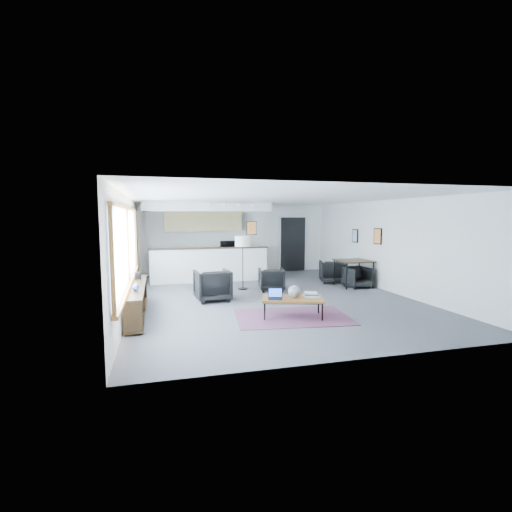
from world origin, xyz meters
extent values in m
cube|color=#4B4B4E|center=(0.00, 0.00, -0.01)|extent=(7.00, 9.00, 0.01)
cube|color=white|center=(0.00, 0.00, 2.60)|extent=(7.00, 9.00, 0.01)
cube|color=silver|center=(0.00, 4.50, 1.30)|extent=(7.00, 0.01, 2.60)
cube|color=silver|center=(0.00, -4.50, 1.30)|extent=(7.00, 0.01, 2.60)
cube|color=silver|center=(-3.50, 0.00, 1.30)|extent=(0.01, 9.00, 2.60)
cube|color=silver|center=(3.50, 0.00, 1.30)|extent=(0.01, 9.00, 2.60)
cube|color=#8CBFFF|center=(-3.47, -0.90, 1.50)|extent=(0.02, 5.80, 1.55)
cube|color=brown|center=(-3.44, -0.90, 0.70)|extent=(0.10, 5.95, 0.06)
cube|color=brown|center=(-3.45, -0.90, 2.30)|extent=(0.06, 5.95, 0.06)
cube|color=brown|center=(-3.45, -3.80, 1.50)|extent=(0.06, 0.06, 1.60)
cube|color=brown|center=(-3.45, -0.90, 1.50)|extent=(0.06, 0.06, 1.60)
cube|color=brown|center=(-3.45, 2.00, 1.50)|extent=(0.06, 0.06, 1.60)
cube|color=black|center=(-3.30, -1.00, 0.62)|extent=(0.35, 3.00, 0.05)
cube|color=black|center=(-3.30, -1.00, 0.05)|extent=(0.35, 3.00, 0.05)
cube|color=black|center=(-3.30, -2.45, 0.33)|extent=(0.33, 0.04, 0.55)
cube|color=black|center=(-3.30, -1.00, 0.33)|extent=(0.33, 0.04, 0.55)
cube|color=black|center=(-3.30, 0.45, 0.33)|extent=(0.33, 0.04, 0.55)
cube|color=#3359A5|center=(-3.30, -2.30, 0.17)|extent=(0.18, 0.04, 0.20)
cube|color=silver|center=(-3.30, -2.13, 0.18)|extent=(0.18, 0.04, 0.22)
cube|color=maroon|center=(-3.30, -1.96, 0.20)|extent=(0.18, 0.04, 0.24)
cube|color=black|center=(-3.30, -1.79, 0.17)|extent=(0.18, 0.04, 0.20)
cube|color=#3359A5|center=(-3.30, -1.62, 0.18)|extent=(0.18, 0.04, 0.22)
cube|color=silver|center=(-3.30, -1.45, 0.20)|extent=(0.18, 0.04, 0.24)
cube|color=maroon|center=(-3.30, -1.28, 0.17)|extent=(0.18, 0.04, 0.20)
cube|color=black|center=(-3.30, -1.11, 0.18)|extent=(0.18, 0.04, 0.22)
cube|color=#3359A5|center=(-3.30, -0.94, 0.20)|extent=(0.18, 0.03, 0.24)
cube|color=silver|center=(-3.30, -0.77, 0.17)|extent=(0.18, 0.03, 0.20)
cube|color=maroon|center=(-3.30, -0.60, 0.18)|extent=(0.18, 0.03, 0.22)
cube|color=black|center=(-3.30, -0.43, 0.20)|extent=(0.18, 0.04, 0.24)
cube|color=black|center=(-3.30, -0.20, 0.73)|extent=(0.14, 0.02, 0.18)
sphere|color=#264C99|center=(-3.28, -1.60, 0.71)|extent=(0.14, 0.14, 0.14)
cube|color=white|center=(-1.20, 2.70, 0.55)|extent=(3.80, 0.25, 1.10)
cube|color=black|center=(-1.20, 2.70, 1.11)|extent=(3.85, 0.32, 0.04)
cube|color=white|center=(-1.20, 4.15, 0.45)|extent=(3.80, 0.60, 0.90)
cube|color=#2D2D2D|center=(-1.20, 4.15, 0.91)|extent=(3.82, 0.62, 0.04)
cube|color=tan|center=(-1.20, 4.30, 1.95)|extent=(2.80, 0.35, 0.70)
cube|color=white|center=(-1.20, 3.60, 2.45)|extent=(4.20, 1.80, 0.30)
cube|color=black|center=(0.20, 2.71, 1.75)|extent=(0.35, 0.03, 0.45)
cube|color=orange|center=(0.20, 2.69, 1.75)|extent=(0.30, 0.01, 0.40)
cube|color=black|center=(2.30, 4.42, 1.05)|extent=(1.00, 0.12, 2.10)
cube|color=white|center=(1.78, 4.43, 1.05)|extent=(0.06, 0.10, 2.10)
cube|color=white|center=(2.82, 4.43, 1.05)|extent=(0.06, 0.10, 2.10)
cube|color=white|center=(2.30, 4.43, 2.12)|extent=(1.10, 0.10, 0.06)
cube|color=silver|center=(-0.60, 2.20, 2.56)|extent=(1.60, 0.04, 0.04)
cylinder|color=silver|center=(-1.25, 2.20, 2.48)|extent=(0.07, 0.07, 0.09)
cylinder|color=silver|center=(-0.80, 2.20, 2.48)|extent=(0.07, 0.07, 0.09)
cylinder|color=silver|center=(-0.35, 2.20, 2.48)|extent=(0.07, 0.07, 0.09)
cylinder|color=silver|center=(0.10, 2.20, 2.48)|extent=(0.07, 0.07, 0.09)
cube|color=black|center=(3.47, 0.40, 1.55)|extent=(0.03, 0.38, 0.48)
cube|color=orange|center=(3.46, 0.40, 1.55)|extent=(0.00, 0.32, 0.42)
cube|color=black|center=(3.47, 1.70, 1.50)|extent=(0.03, 0.34, 0.44)
cube|color=#859FC5|center=(3.46, 1.70, 1.50)|extent=(0.00, 0.28, 0.38)
cube|color=#542C42|center=(-0.11, -2.03, 0.01)|extent=(2.54, 1.89, 0.01)
cube|color=brown|center=(-0.11, -2.03, 0.39)|extent=(1.42, 1.03, 0.05)
cube|color=black|center=(-0.76, -2.14, 0.19)|extent=(0.04, 0.04, 0.37)
cube|color=black|center=(-0.58, -1.58, 0.19)|extent=(0.04, 0.04, 0.37)
cube|color=black|center=(0.37, -2.48, 0.19)|extent=(0.04, 0.04, 0.37)
cube|color=black|center=(0.54, -1.92, 0.19)|extent=(0.04, 0.04, 0.37)
cube|color=black|center=(-0.19, -2.31, 0.36)|extent=(1.17, 0.38, 0.03)
cube|color=black|center=(-0.02, -1.75, 0.36)|extent=(1.17, 0.38, 0.03)
cube|color=black|center=(-0.50, -2.05, 0.42)|extent=(0.35, 0.29, 0.02)
cube|color=black|center=(-0.47, -1.95, 0.53)|extent=(0.30, 0.14, 0.19)
cube|color=blue|center=(-0.47, -1.95, 0.53)|extent=(0.27, 0.12, 0.17)
sphere|color=gray|center=(-0.07, -2.03, 0.55)|extent=(0.26, 0.26, 0.26)
cube|color=silver|center=(0.32, -2.02, 0.43)|extent=(0.38, 0.33, 0.04)
cube|color=#3359A5|center=(0.32, -2.02, 0.47)|extent=(0.34, 0.31, 0.03)
cube|color=silver|center=(0.31, -2.04, 0.50)|extent=(0.31, 0.28, 0.03)
cube|color=#E5590C|center=(0.05, -2.23, 0.42)|extent=(0.10, 0.10, 0.01)
imported|color=black|center=(-1.52, -0.03, 0.43)|extent=(0.90, 0.86, 0.87)
imported|color=black|center=(0.31, 0.80, 0.36)|extent=(0.80, 0.76, 0.72)
cylinder|color=black|center=(-0.44, 1.24, 0.01)|extent=(0.32, 0.32, 0.03)
cylinder|color=black|center=(-0.44, 1.24, 0.68)|extent=(0.03, 0.03, 1.31)
cylinder|color=#F5E7C9|center=(-0.44, 1.24, 1.41)|extent=(0.52, 0.52, 0.29)
cube|color=black|center=(2.91, 0.77, 0.79)|extent=(1.00, 1.00, 0.04)
cylinder|color=black|center=(2.46, 0.36, 0.38)|extent=(0.04, 0.04, 0.77)
cylinder|color=black|center=(2.49, 1.22, 0.38)|extent=(0.04, 0.04, 0.77)
cylinder|color=black|center=(3.32, 0.33, 0.38)|extent=(0.04, 0.04, 0.77)
cylinder|color=black|center=(3.35, 1.18, 0.38)|extent=(0.04, 0.04, 0.77)
imported|color=black|center=(2.95, 0.58, 0.29)|extent=(0.61, 0.58, 0.59)
imported|color=black|center=(2.62, 1.59, 0.34)|extent=(0.81, 0.78, 0.67)
imported|color=black|center=(-0.31, 4.15, 1.12)|extent=(0.56, 0.31, 0.38)
camera|label=1|loc=(-2.83, -9.25, 2.11)|focal=26.00mm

